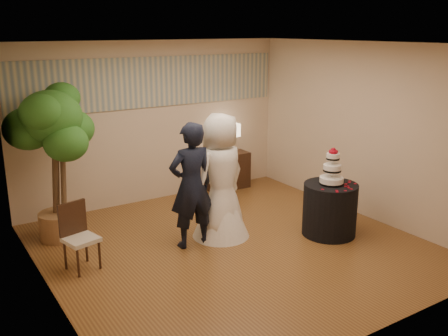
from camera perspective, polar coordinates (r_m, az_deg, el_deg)
floor at (r=7.17m, az=1.07°, el=-8.96°), size 5.00×5.00×0.00m
ceiling at (r=6.52m, az=1.20°, el=14.01°), size 5.00×5.00×0.00m
wall_back at (r=8.85m, az=-7.95°, el=5.20°), size 5.00×0.06×2.80m
wall_front at (r=4.92m, az=17.59°, el=-3.97°), size 5.00×0.06×2.80m
wall_left at (r=5.75m, az=-20.05°, el=-1.36°), size 0.06×5.00×2.80m
wall_right at (r=8.33m, az=15.61°, el=4.11°), size 0.06×5.00×2.80m
mural_border at (r=8.73m, az=-8.07°, el=9.70°), size 4.90×0.02×0.85m
groom at (r=6.91m, az=-3.76°, el=-2.02°), size 0.67×0.46×1.79m
bride at (r=7.21m, az=-0.38°, el=-0.96°), size 1.08×1.04×1.85m
cake_table at (r=7.60m, az=11.99°, el=-4.65°), size 0.99×0.99×0.79m
wedding_cake at (r=7.40m, az=12.28°, el=0.21°), size 0.35×0.35×0.55m
console at (r=9.57m, az=0.41°, el=-0.34°), size 0.84×0.39×0.69m
table_lamp at (r=9.41m, az=0.42°, el=3.39°), size 0.35×0.35×0.58m
ficus_tree at (r=7.48m, az=-18.78°, el=0.58°), size 1.24×1.24×2.30m
side_chair at (r=6.62m, az=-16.03°, el=-7.65°), size 0.49×0.51×0.87m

